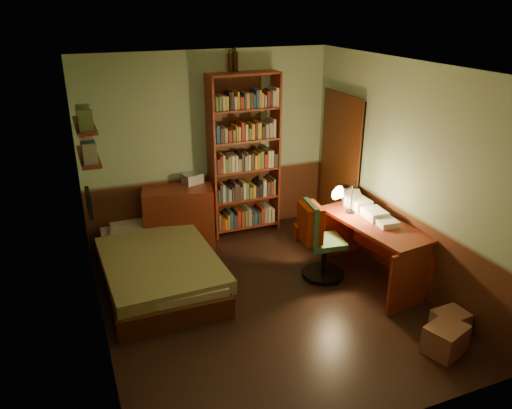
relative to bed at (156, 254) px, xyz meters
name	(u,v)px	position (x,y,z in m)	size (l,w,h in m)	color
floor	(264,302)	(1.02, -0.97, -0.35)	(3.50, 4.00, 0.02)	black
ceiling	(266,66)	(1.02, -0.97, 2.27)	(3.50, 4.00, 0.02)	silver
wall_back	(209,147)	(1.02, 1.04, 0.96)	(3.50, 0.02, 2.60)	#8FAE86
wall_left	(89,221)	(-0.74, -0.97, 0.96)	(0.02, 4.00, 2.60)	#8FAE86
wall_right	(404,175)	(2.78, -0.97, 0.96)	(0.02, 4.00, 2.60)	#8FAE86
wall_front	(377,292)	(1.02, -2.98, 0.96)	(3.50, 0.02, 2.60)	#8FAE86
doorway	(341,167)	(2.74, 0.33, 0.66)	(0.06, 0.90, 2.00)	black
door_trim	(339,168)	(2.70, 0.33, 0.66)	(0.02, 0.98, 2.08)	#3B1B0A
bed	(156,254)	(0.00, 0.00, 0.00)	(1.21, 2.27, 0.67)	olive
dresser	(179,217)	(0.48, 0.79, 0.08)	(0.94, 0.47, 0.84)	maroon
mini_stereo	(192,178)	(0.73, 0.92, 0.57)	(0.26, 0.20, 0.14)	#B2B2B7
bookshelf	(244,156)	(1.48, 0.88, 0.82)	(0.99, 0.31, 2.30)	maroon
bottle_left	(230,63)	(1.34, 0.99, 2.08)	(0.06, 0.06, 0.23)	black
bottle_right	(235,62)	(1.41, 0.99, 2.10)	(0.07, 0.07, 0.26)	black
desk	(372,251)	(2.41, -1.00, 0.05)	(0.59, 1.43, 0.77)	maroon
paper_stack	(351,198)	(2.49, -0.36, 0.49)	(0.23, 0.32, 0.13)	silver
desk_lamp	(352,192)	(2.31, -0.64, 0.70)	(0.16, 0.16, 0.54)	black
office_chair	(325,242)	(1.92, -0.73, 0.13)	(0.47, 0.41, 0.94)	#38643E
red_jacket	(310,191)	(1.68, -0.72, 0.83)	(0.21, 0.38, 0.45)	#AE2A00
wall_shelf_lower	(89,156)	(-0.62, 0.13, 1.26)	(0.20, 0.90, 0.03)	maroon
wall_shelf_upper	(84,125)	(-0.62, 0.13, 1.61)	(0.20, 0.90, 0.03)	maroon
framed_picture	(89,203)	(-0.70, -0.37, 0.91)	(0.04, 0.32, 0.26)	black
cardboard_box_a	(445,339)	(2.31, -2.44, -0.19)	(0.38, 0.31, 0.29)	brown
cardboard_box_b	(450,322)	(2.58, -2.21, -0.22)	(0.33, 0.27, 0.23)	brown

